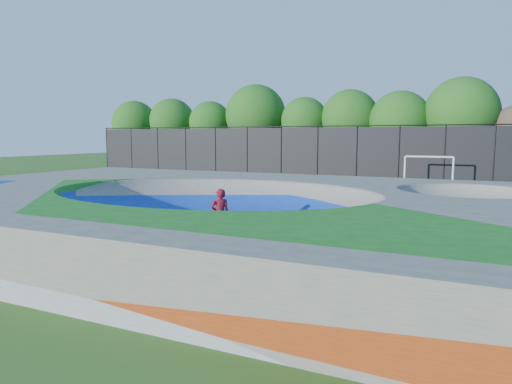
% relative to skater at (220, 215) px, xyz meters
% --- Properties ---
extents(ground, '(120.00, 120.00, 0.00)m').
position_rel_skater_xyz_m(ground, '(-0.62, 0.55, -0.81)').
color(ground, '#2C5718').
rests_on(ground, ground).
extents(skate_deck, '(22.00, 14.00, 1.50)m').
position_rel_skater_xyz_m(skate_deck, '(-0.62, 0.55, -0.06)').
color(skate_deck, gray).
rests_on(skate_deck, ground).
extents(skater, '(0.69, 0.69, 1.62)m').
position_rel_skater_xyz_m(skater, '(0.00, 0.00, 0.00)').
color(skater, red).
rests_on(skater, ground).
extents(skateboard, '(0.71, 0.71, 0.05)m').
position_rel_skater_xyz_m(skateboard, '(0.00, 0.00, -0.78)').
color(skateboard, black).
rests_on(skateboard, ground).
extents(soccer_goal, '(3.02, 0.12, 1.99)m').
position_rel_skater_xyz_m(soccer_goal, '(4.58, 18.88, 0.57)').
color(soccer_goal, silver).
rests_on(soccer_goal, ground).
extents(fence, '(48.09, 0.09, 4.04)m').
position_rel_skater_xyz_m(fence, '(-0.62, 21.55, 1.29)').
color(fence, black).
rests_on(fence, ground).
extents(treeline, '(52.80, 7.46, 8.31)m').
position_rel_skater_xyz_m(treeline, '(2.47, 26.49, 4.15)').
color(treeline, '#482E24').
rests_on(treeline, ground).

